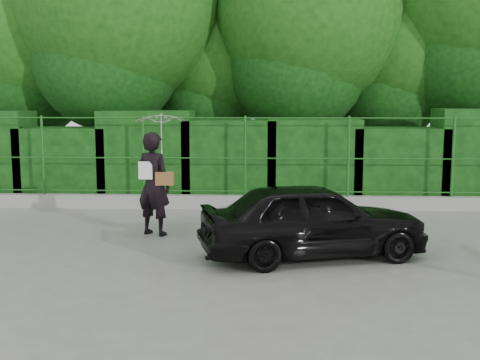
{
  "coord_description": "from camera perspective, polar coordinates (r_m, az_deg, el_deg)",
  "views": [
    {
      "loc": [
        0.82,
        -8.9,
        2.51
      ],
      "look_at": [
        0.41,
        1.3,
        1.1
      ],
      "focal_mm": 45.0,
      "sensor_mm": 36.0,
      "label": 1
    }
  ],
  "objects": [
    {
      "name": "car",
      "position": [
        9.51,
        6.92,
        -3.75
      ],
      "size": [
        3.8,
        2.32,
        1.21
      ],
      "primitive_type": "imported",
      "rotation": [
        0.0,
        0.0,
        1.84
      ],
      "color": "black",
      "rests_on": "ground"
    },
    {
      "name": "fence",
      "position": [
        13.47,
        -0.27,
        2.29
      ],
      "size": [
        14.13,
        0.06,
        1.8
      ],
      "color": "#1A5919",
      "rests_on": "kerb"
    },
    {
      "name": "hedge",
      "position": [
        14.5,
        -0.96,
        1.96
      ],
      "size": [
        14.2,
        1.2,
        2.24
      ],
      "color": "black",
      "rests_on": "ground"
    },
    {
      "name": "trees",
      "position": [
        16.77,
        3.49,
        15.08
      ],
      "size": [
        17.1,
        6.15,
        8.08
      ],
      "color": "black",
      "rests_on": "ground"
    },
    {
      "name": "woman",
      "position": [
        11.01,
        -7.81,
        2.07
      ],
      "size": [
        1.01,
        0.92,
        2.24
      ],
      "color": "black",
      "rests_on": "ground"
    },
    {
      "name": "kerb",
      "position": [
        13.63,
        -1.19,
        -2.11
      ],
      "size": [
        14.0,
        0.25,
        0.3
      ],
      "primitive_type": "cube",
      "color": "#9E9E99",
      "rests_on": "ground"
    },
    {
      "name": "ground",
      "position": [
        9.28,
        -2.88,
        -7.84
      ],
      "size": [
        80.0,
        80.0,
        0.0
      ],
      "primitive_type": "plane",
      "color": "gray"
    }
  ]
}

